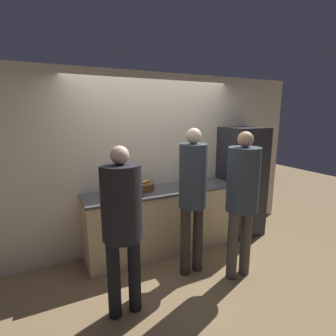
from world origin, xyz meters
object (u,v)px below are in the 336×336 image
object	(u,v)px
person_right	(242,191)
utensil_crock	(114,189)
bottle_green	(127,184)
fruit_bowl	(143,186)
potted_plant	(189,174)
person_left	(122,216)
person_center	(193,190)
refrigerator	(241,181)
bottle_dark	(141,193)
cup_black	(190,187)

from	to	relation	value
person_right	utensil_crock	bearing A→B (deg)	139.11
utensil_crock	bottle_green	xyz separation A→B (m)	(0.22, 0.11, 0.03)
fruit_bowl	bottle_green	size ratio (longest dim) A/B	1.43
fruit_bowl	potted_plant	xyz separation A→B (m)	(0.80, 0.08, 0.07)
person_left	person_center	distance (m)	1.03
person_right	bottle_green	size ratio (longest dim) A/B	8.26
potted_plant	person_left	bearing A→B (deg)	-141.39
person_left	potted_plant	world-z (taller)	person_left
fruit_bowl	refrigerator	bearing A→B (deg)	-3.11
potted_plant	bottle_dark	bearing A→B (deg)	-159.68
refrigerator	utensil_crock	distance (m)	2.15
utensil_crock	cup_black	bearing A→B (deg)	-15.51
refrigerator	potted_plant	distance (m)	0.95
utensil_crock	bottle_green	world-z (taller)	utensil_crock
fruit_bowl	bottle_green	bearing A→B (deg)	149.70
person_left	person_center	bearing A→B (deg)	17.66
refrigerator	person_left	world-z (taller)	refrigerator
fruit_bowl	potted_plant	distance (m)	0.81
person_center	bottle_green	bearing A→B (deg)	123.01
person_center	potted_plant	bearing A→B (deg)	61.73
utensil_crock	potted_plant	size ratio (longest dim) A/B	1.10
person_left	bottle_green	size ratio (longest dim) A/B	7.87
refrigerator	cup_black	bearing A→B (deg)	-170.71
utensil_crock	potted_plant	xyz separation A→B (m)	(1.23, 0.07, 0.07)
fruit_bowl	person_right	bearing A→B (deg)	-52.20
person_center	bottle_green	distance (m)	1.04
bottle_green	bottle_dark	bearing A→B (deg)	-79.65
cup_black	potted_plant	world-z (taller)	potted_plant
person_right	potted_plant	size ratio (longest dim) A/B	7.65
person_center	fruit_bowl	bearing A→B (deg)	115.54
utensil_crock	bottle_dark	xyz separation A→B (m)	(0.29, -0.28, -0.01)
bottle_dark	refrigerator	bearing A→B (deg)	5.33
person_right	potted_plant	world-z (taller)	person_right
fruit_bowl	cup_black	xyz separation A→B (m)	(0.61, -0.28, -0.01)
bottle_green	potted_plant	size ratio (longest dim) A/B	0.93
person_right	fruit_bowl	bearing A→B (deg)	127.80
person_center	refrigerator	bearing A→B (deg)	25.62
person_center	cup_black	distance (m)	0.55
person_left	utensil_crock	bearing A→B (deg)	79.24
utensil_crock	cup_black	world-z (taller)	utensil_crock
bottle_dark	bottle_green	world-z (taller)	bottle_green
refrigerator	bottle_dark	xyz separation A→B (m)	(-1.86, -0.17, 0.11)
person_left	fruit_bowl	bearing A→B (deg)	59.40
bottle_dark	cup_black	bearing A→B (deg)	-0.68
person_right	potted_plant	distance (m)	1.17
person_left	bottle_green	xyz separation A→B (m)	(0.42, 1.18, -0.03)
bottle_dark	cup_black	xyz separation A→B (m)	(0.74, -0.01, -0.01)
fruit_bowl	potted_plant	size ratio (longest dim) A/B	1.32
potted_plant	bottle_green	bearing A→B (deg)	177.73
bottle_dark	utensil_crock	bearing A→B (deg)	136.00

